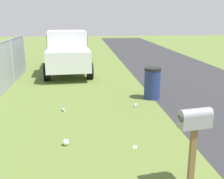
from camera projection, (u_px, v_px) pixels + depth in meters
name	position (u px, v px, depth m)	size (l,w,h in m)	color
mailbox	(195.00, 124.00, 4.40)	(0.29, 0.55, 1.36)	brown
pickup_truck	(67.00, 51.00, 13.62)	(5.57, 2.46, 2.09)	silver
trash_bin	(152.00, 83.00, 9.43)	(0.57, 0.57, 1.07)	navy
litter_bag_near_hydrant	(66.00, 142.00, 6.09)	(0.14, 0.14, 0.14)	silver
litter_bottle_by_mailbox	(135.00, 105.00, 8.73)	(0.07, 0.07, 0.22)	#B2D8BF
litter_wrapper_midfield_b	(135.00, 147.00, 6.02)	(0.12, 0.08, 0.01)	silver
litter_bottle_far_scatter	(63.00, 110.00, 8.29)	(0.07, 0.07, 0.22)	#B2D8BF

